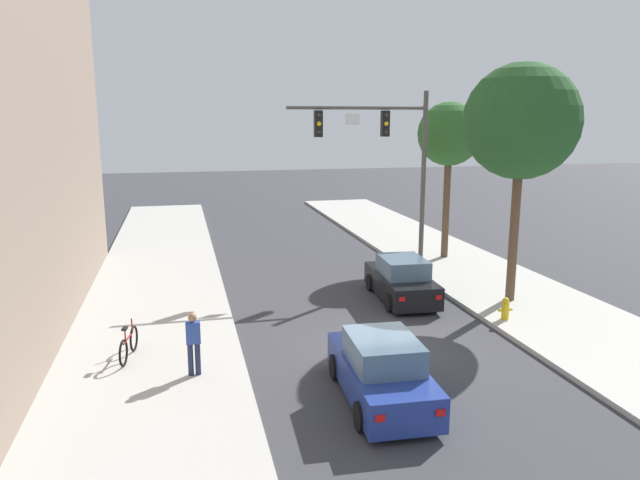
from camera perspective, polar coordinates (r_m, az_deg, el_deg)
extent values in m
plane|color=#38383D|center=(17.41, 6.17, -10.56)|extent=(120.00, 120.00, 0.00)
cube|color=#B2AFA8|center=(16.52, -16.12, -11.94)|extent=(5.00, 60.00, 0.15)
cube|color=#B2AFA8|center=(20.38, 23.85, -7.93)|extent=(5.00, 60.00, 0.15)
cylinder|color=#514C47|center=(25.72, 9.87, 5.55)|extent=(0.20, 0.20, 7.50)
cylinder|color=#514C47|center=(24.57, 3.66, 12.54)|extent=(5.87, 0.14, 0.14)
cube|color=black|center=(24.94, 6.27, 11.05)|extent=(0.32, 0.28, 1.05)
sphere|color=#2D2823|center=(24.80, 6.41, 11.81)|extent=(0.18, 0.18, 0.18)
sphere|color=yellow|center=(24.80, 6.39, 11.04)|extent=(0.18, 0.18, 0.18)
sphere|color=#2D2823|center=(24.80, 6.37, 10.28)|extent=(0.18, 0.18, 0.18)
cube|color=black|center=(24.14, -0.17, 11.10)|extent=(0.32, 0.28, 1.05)
sphere|color=#2D2823|center=(24.00, -0.08, 11.88)|extent=(0.18, 0.18, 0.18)
sphere|color=yellow|center=(24.00, -0.08, 11.10)|extent=(0.18, 0.18, 0.18)
sphere|color=#2D2823|center=(24.00, -0.08, 10.31)|extent=(0.18, 0.18, 0.18)
cube|color=white|center=(24.48, 3.12, 11.50)|extent=(0.60, 0.03, 0.44)
cube|color=black|center=(22.03, 7.78, -4.26)|extent=(1.94, 4.29, 0.80)
cube|color=slate|center=(21.71, 7.95, -2.54)|extent=(1.61, 2.08, 0.64)
cylinder|color=black|center=(23.08, 4.86, -4.07)|extent=(0.26, 0.65, 0.64)
cylinder|color=black|center=(23.53, 8.68, -3.86)|extent=(0.26, 0.65, 0.64)
cylinder|color=black|center=(20.68, 6.71, -5.99)|extent=(0.26, 0.65, 0.64)
cylinder|color=black|center=(21.19, 10.92, -5.69)|extent=(0.26, 0.65, 0.64)
cube|color=red|center=(19.88, 7.89, -5.67)|extent=(0.20, 0.05, 0.14)
cube|color=red|center=(20.29, 11.33, -5.42)|extent=(0.20, 0.05, 0.14)
cube|color=navy|center=(14.45, 5.84, -12.94)|extent=(1.88, 4.27, 0.80)
cube|color=slate|center=(14.04, 6.07, -10.52)|extent=(1.59, 2.06, 0.64)
cylinder|color=black|center=(15.51, 1.49, -12.07)|extent=(0.25, 0.65, 0.64)
cylinder|color=black|center=(15.91, 7.30, -11.54)|extent=(0.25, 0.65, 0.64)
cylinder|color=black|center=(13.24, 3.99, -16.51)|extent=(0.25, 0.65, 0.64)
cylinder|color=black|center=(13.70, 10.79, -15.67)|extent=(0.25, 0.65, 0.64)
cube|color=red|center=(12.42, 5.81, -16.69)|extent=(0.20, 0.05, 0.14)
cube|color=red|center=(12.80, 11.50, -15.94)|extent=(0.20, 0.05, 0.14)
cylinder|color=#232847|center=(15.64, -12.32, -11.13)|extent=(0.14, 0.14, 0.85)
cylinder|color=#232847|center=(15.65, -11.64, -11.09)|extent=(0.14, 0.14, 0.85)
cube|color=#2D4799|center=(15.39, -12.09, -8.69)|extent=(0.36, 0.22, 0.56)
sphere|color=#9E7051|center=(15.26, -12.16, -7.28)|extent=(0.22, 0.22, 0.22)
torus|color=black|center=(17.61, -17.44, -9.01)|extent=(0.19, 0.72, 0.72)
torus|color=black|center=(16.66, -18.35, -10.26)|extent=(0.19, 0.72, 0.72)
cylinder|color=maroon|center=(17.06, -17.93, -8.93)|extent=(0.22, 0.94, 0.05)
cylinder|color=maroon|center=(16.76, -18.20, -8.66)|extent=(0.04, 0.04, 0.35)
cylinder|color=maroon|center=(17.37, -17.61, -7.83)|extent=(0.04, 0.04, 0.40)
cube|color=black|center=(16.70, -18.24, -8.08)|extent=(0.16, 0.26, 0.06)
cylinder|color=gold|center=(20.29, 17.35, -6.50)|extent=(0.24, 0.24, 0.55)
sphere|color=gold|center=(20.19, 17.41, -5.59)|extent=(0.22, 0.22, 0.22)
cylinder|color=gold|center=(20.19, 16.91, -6.48)|extent=(0.12, 0.09, 0.09)
cylinder|color=gold|center=(20.37, 17.79, -6.37)|extent=(0.12, 0.09, 0.09)
cylinder|color=brown|center=(21.95, 18.11, 0.56)|extent=(0.32, 0.32, 4.81)
sphere|color=#235123|center=(21.58, 18.77, 10.74)|extent=(3.94, 3.94, 3.94)
cylinder|color=brown|center=(28.12, 12.01, 3.02)|extent=(0.32, 0.32, 4.62)
sphere|color=#2D6028|center=(27.83, 12.31, 9.93)|extent=(2.88, 2.88, 2.88)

